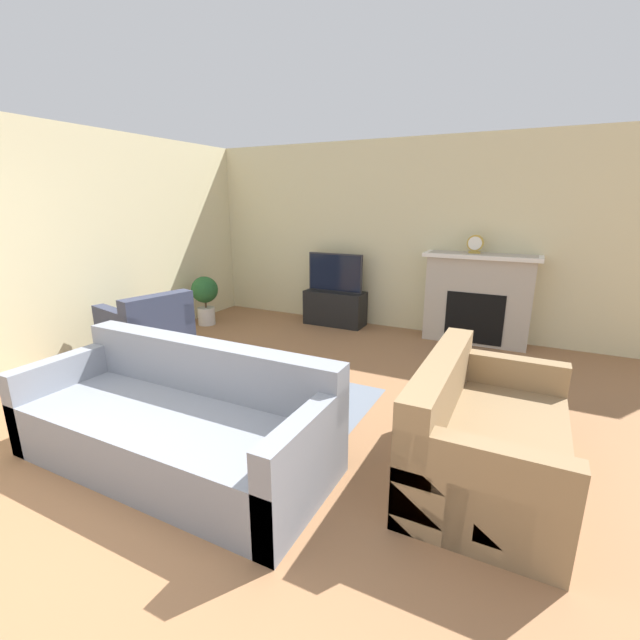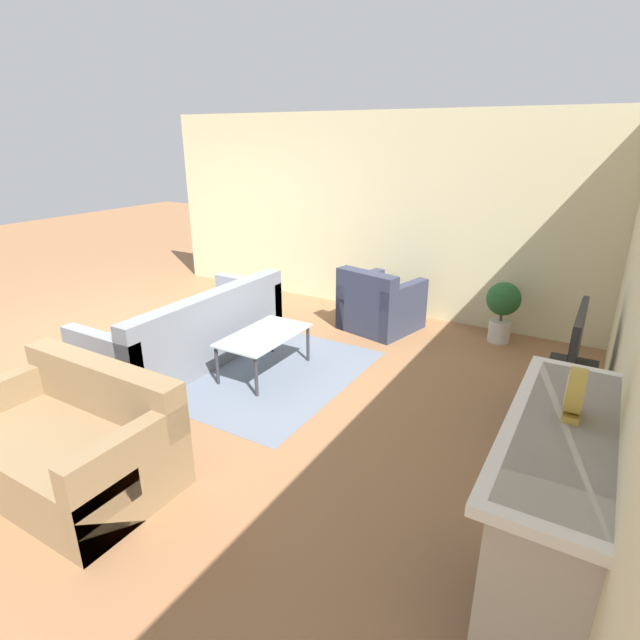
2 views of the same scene
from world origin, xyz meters
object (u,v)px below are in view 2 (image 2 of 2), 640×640
tv (576,344)px  potted_plant (503,306)px  couch_loveseat (72,444)px  mantel_clock (575,392)px  coffee_table (264,338)px  couch_sectional (191,334)px  armchair_by_window (379,307)px

tv → potted_plant: 2.03m
couch_loveseat → potted_plant: couch_loveseat is taller
couch_loveseat → mantel_clock: 3.30m
coffee_table → potted_plant: 2.92m
potted_plant → couch_loveseat: bearing=-26.2°
tv → coffee_table: tv is taller
tv → coffee_table: 2.92m
tv → couch_sectional: 3.86m
couch_sectional → mantel_clock: (1.47, 3.88, 1.04)m
couch_loveseat → tv: bearing=39.8°
tv → armchair_by_window: (-1.42, -2.34, -0.51)m
coffee_table → couch_loveseat: bearing=-3.8°
armchair_by_window → mantel_clock: bearing=138.5°
tv → couch_sectional: tv is taller
couch_sectional → coffee_table: couch_sectional is taller
couch_sectional → potted_plant: couch_sectional is taller
mantel_clock → couch_sectional: bearing=-110.8°
couch_loveseat → coffee_table: 2.15m
coffee_table → potted_plant: potted_plant is taller
couch_loveseat → armchair_by_window: bearing=80.4°
couch_loveseat → armchair_by_window: same height
couch_sectional → couch_loveseat: (2.02, 0.79, 0.00)m
tv → mantel_clock: mantel_clock is taller
couch_loveseat → coffee_table: size_ratio=1.53×
coffee_table → armchair_by_window: bearing=163.7°
couch_sectional → coffee_table: bearing=97.5°
tv → couch_sectional: bearing=-82.7°
couch_sectional → potted_plant: 3.69m
armchair_by_window → mantel_clock: size_ratio=4.29×
armchair_by_window → coffee_table: bearing=86.5°
couch_loveseat → armchair_by_window: (-3.93, 0.67, 0.01)m
tv → coffee_table: size_ratio=0.84×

